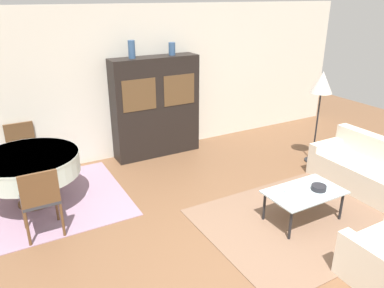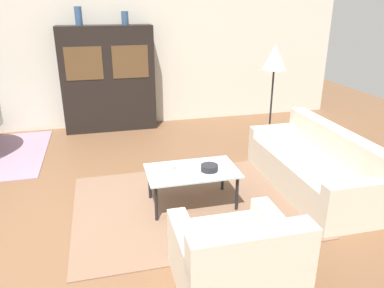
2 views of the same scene
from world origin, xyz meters
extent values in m
plane|color=brown|center=(0.00, 0.00, 0.00)|extent=(14.00, 14.00, 0.00)
cube|color=beige|center=(0.00, 3.63, 1.35)|extent=(10.00, 0.06, 2.70)
cube|color=brown|center=(1.27, 0.32, 0.01)|extent=(2.59, 2.02, 0.01)
cube|color=beige|center=(2.82, 0.36, 0.21)|extent=(0.82, 2.01, 0.42)
cube|color=beige|center=(3.13, 0.36, 0.59)|extent=(0.20, 2.01, 0.35)
cube|color=beige|center=(2.82, -0.57, 0.48)|extent=(0.82, 0.16, 0.12)
cube|color=beige|center=(2.82, 1.28, 0.48)|extent=(0.82, 0.16, 0.12)
cube|color=beige|center=(1.32, -1.02, 0.20)|extent=(0.94, 0.87, 0.41)
cube|color=beige|center=(1.32, -1.36, 0.57)|extent=(0.94, 0.20, 0.33)
cube|color=beige|center=(0.93, -1.02, 0.47)|extent=(0.16, 0.87, 0.12)
cube|color=beige|center=(1.71, -1.02, 0.47)|extent=(0.16, 0.87, 0.12)
cylinder|color=black|center=(0.85, 0.08, 0.21)|extent=(0.04, 0.04, 0.41)
cylinder|color=black|center=(1.76, 0.08, 0.21)|extent=(0.04, 0.04, 0.41)
cylinder|color=black|center=(0.85, 0.58, 0.21)|extent=(0.04, 0.04, 0.41)
cylinder|color=black|center=(1.76, 0.58, 0.21)|extent=(0.04, 0.04, 0.41)
cube|color=silver|center=(1.31, 0.33, 0.43)|extent=(1.03, 0.62, 0.02)
cube|color=black|center=(0.54, 3.38, 0.92)|extent=(1.61, 0.40, 1.83)
cube|color=brown|center=(0.15, 3.17, 1.24)|extent=(0.61, 0.01, 0.55)
cube|color=brown|center=(0.93, 3.17, 1.24)|extent=(0.61, 0.01, 0.55)
cylinder|color=black|center=(2.87, 1.67, 0.01)|extent=(0.28, 0.28, 0.02)
cylinder|color=black|center=(2.87, 1.67, 0.66)|extent=(0.03, 0.03, 1.28)
cone|color=beige|center=(2.87, 1.67, 1.46)|extent=(0.37, 0.37, 0.37)
cylinder|color=white|center=(1.08, 0.41, 0.48)|extent=(0.08, 0.08, 0.08)
cylinder|color=#232328|center=(1.49, 0.27, 0.47)|extent=(0.20, 0.20, 0.07)
cylinder|color=#33517A|center=(0.14, 3.38, 1.98)|extent=(0.12, 0.12, 0.30)
cylinder|color=#33517A|center=(0.89, 3.38, 1.94)|extent=(0.12, 0.12, 0.22)
camera|label=1|loc=(-2.10, -2.73, 2.85)|focal=35.00mm
camera|label=2|loc=(0.38, -3.37, 2.21)|focal=35.00mm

